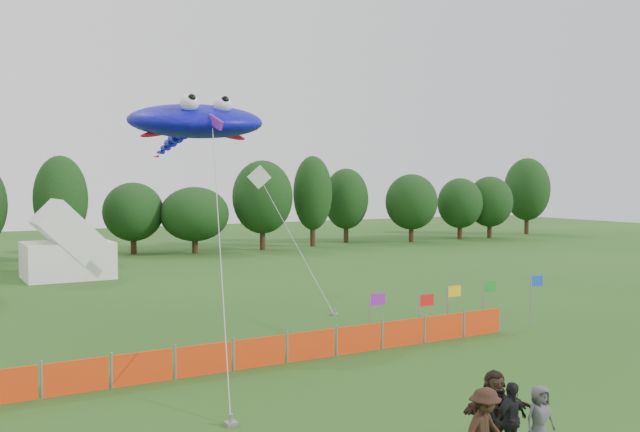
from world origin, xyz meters
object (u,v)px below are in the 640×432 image
spectator_c (485,431)px  spectator_f (494,410)px  spectator_d (511,420)px  spectator_b (500,419)px  spectator_e (540,419)px  tent_right (67,248)px  stingray_kite (193,122)px  barrier_fence (260,352)px

spectator_c → spectator_f: bearing=25.3°
spectator_c → spectator_d: 1.22m
spectator_b → spectator_d: size_ratio=0.87×
spectator_e → tent_right: bearing=103.2°
tent_right → stingray_kite: size_ratio=0.27×
spectator_b → spectator_c: 1.52m
spectator_b → spectator_d: spectator_d is taller
tent_right → barrier_fence: tent_right is taller
spectator_d → stingray_kite: bearing=86.4°
spectator_f → stingray_kite: (-1.13, 16.98, 7.81)m
spectator_f → stingray_kite: 18.73m
spectator_c → spectator_f: size_ratio=1.00×
stingray_kite → spectator_b: bearing=-85.9°
barrier_fence → stingray_kite: bearing=86.5°
spectator_b → spectator_d: 0.48m
spectator_c → stingray_kite: size_ratio=0.10×
tent_right → spectator_d: (3.02, -35.68, -1.04)m
barrier_fence → tent_right: bearing=93.2°
spectator_e → spectator_f: bearing=152.2°
tent_right → barrier_fence: size_ratio=0.25×
spectator_c → spectator_e: bearing=-3.7°
barrier_fence → spectator_c: size_ratio=11.59×
barrier_fence → stingray_kite: stingray_kite is taller
stingray_kite → spectator_c: bearing=-90.1°
spectator_e → stingray_kite: (-1.98, 17.58, 7.98)m
stingray_kite → spectator_e: bearing=-83.6°
tent_right → spectator_b: bearing=-84.9°
spectator_b → spectator_f: bearing=135.5°
spectator_f → barrier_fence: bearing=113.0°
barrier_fence → spectator_d: size_ratio=12.51×
tent_right → stingray_kite: stingray_kite is taller
spectator_e → spectator_d: bearing=-175.8°
tent_right → spectator_b: size_ratio=3.55×
spectator_e → spectator_b: bearing=154.3°
tent_right → spectator_e: tent_right is taller
spectator_d → spectator_f: size_ratio=0.92×
spectator_d → barrier_fence: bearing=91.7°
spectator_f → stingray_kite: stingray_kite is taller
spectator_b → spectator_e: 0.92m
tent_right → spectator_e: size_ratio=3.47×
spectator_b → spectator_e: size_ratio=0.98×
tent_right → spectator_c: size_ratio=2.85×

